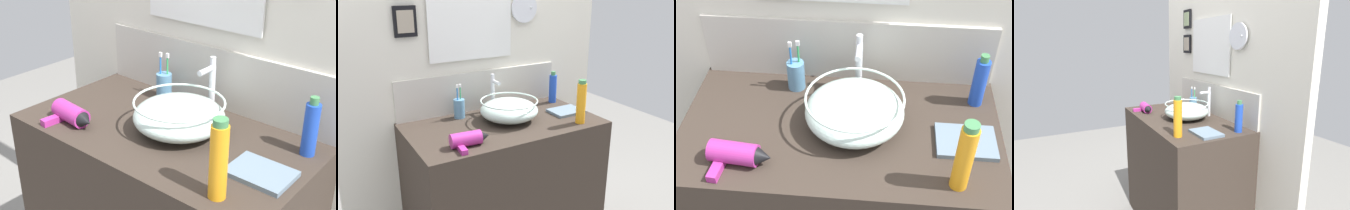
{
  "view_description": "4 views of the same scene",
  "coord_description": "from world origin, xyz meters",
  "views": [
    {
      "loc": [
        0.94,
        -1.09,
        1.7
      ],
      "look_at": [
        0.01,
        0.0,
        1.03
      ],
      "focal_mm": 50.0,
      "sensor_mm": 36.0,
      "label": 1
    },
    {
      "loc": [
        -0.94,
        -1.64,
        1.66
      ],
      "look_at": [
        0.01,
        0.0,
        1.03
      ],
      "focal_mm": 40.0,
      "sensor_mm": 36.0,
      "label": 2
    },
    {
      "loc": [
        0.11,
        -1.09,
        1.98
      ],
      "look_at": [
        0.01,
        0.0,
        1.03
      ],
      "focal_mm": 50.0,
      "sensor_mm": 36.0,
      "label": 3
    },
    {
      "loc": [
        1.67,
        -0.84,
        1.45
      ],
      "look_at": [
        0.01,
        0.0,
        1.03
      ],
      "focal_mm": 28.0,
      "sensor_mm": 36.0,
      "label": 4
    }
  ],
  "objects": [
    {
      "name": "vanity_counter",
      "position": [
        0.0,
        0.0,
        0.46
      ],
      "size": [
        1.04,
        0.57,
        0.93
      ],
      "primitive_type": "cube",
      "color": "#382D26",
      "rests_on": "ground"
    },
    {
      "name": "back_panel",
      "position": [
        -0.0,
        0.31,
        1.17
      ],
      "size": [
        1.67,
        0.1,
        2.34
      ],
      "color": "silver",
      "rests_on": "ground"
    },
    {
      "name": "glass_bowl_sink",
      "position": [
        0.05,
        0.02,
        0.99
      ],
      "size": [
        0.32,
        0.32,
        0.12
      ],
      "color": "silver",
      "rests_on": "vanity_counter"
    },
    {
      "name": "faucet",
      "position": [
        0.05,
        0.2,
        1.05
      ],
      "size": [
        0.02,
        0.09,
        0.22
      ],
      "color": "silver",
      "rests_on": "vanity_counter"
    },
    {
      "name": "hair_drier",
      "position": [
        -0.29,
        -0.18,
        0.96
      ],
      "size": [
        0.19,
        0.13,
        0.07
      ],
      "color": "#B22D8C",
      "rests_on": "vanity_counter"
    },
    {
      "name": "toothbrush_cup",
      "position": [
        -0.17,
        0.2,
        0.99
      ],
      "size": [
        0.06,
        0.06,
        0.19
      ],
      "color": "#598CB2",
      "rests_on": "vanity_counter"
    },
    {
      "name": "lotion_bottle",
      "position": [
        0.36,
        -0.2,
        1.05
      ],
      "size": [
        0.05,
        0.05,
        0.24
      ],
      "color": "orange",
      "rests_on": "vanity_counter"
    },
    {
      "name": "soap_dispenser",
      "position": [
        0.45,
        0.17,
        1.02
      ],
      "size": [
        0.05,
        0.05,
        0.2
      ],
      "color": "blue",
      "rests_on": "vanity_counter"
    },
    {
      "name": "hand_towel",
      "position": [
        0.4,
        -0.03,
        0.94
      ],
      "size": [
        0.19,
        0.14,
        0.02
      ],
      "primitive_type": "cube",
      "color": "slate",
      "rests_on": "vanity_counter"
    }
  ]
}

